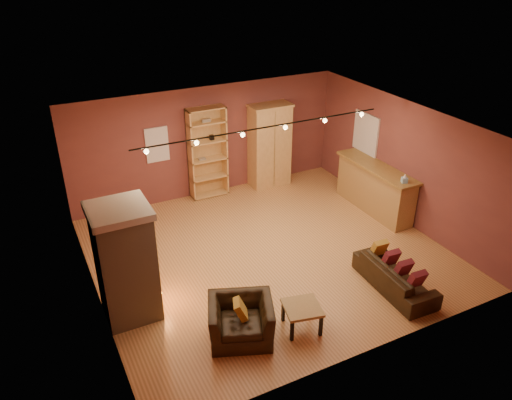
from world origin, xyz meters
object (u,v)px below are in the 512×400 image
bookcase (207,152)px  loveseat (396,272)px  bar_counter (375,188)px  fireplace (126,263)px  armchair (241,315)px  armoire (269,145)px  coffee_table (302,310)px

bookcase → loveseat: (1.65, -5.27, -0.82)m
bar_counter → fireplace: bearing=-169.7°
loveseat → armchair: (-3.15, 0.12, 0.09)m
bar_counter → armchair: (-4.78, -2.56, -0.12)m
armoire → coffee_table: 5.75m
coffee_table → loveseat: bearing=4.1°
bar_counter → coffee_table: (-3.78, -2.84, -0.20)m
fireplace → loveseat: (4.61, -1.55, -0.69)m
armchair → loveseat: bearing=19.3°
loveseat → coffee_table: size_ratio=2.53×
bar_counter → armchair: 5.43m
loveseat → armchair: 3.16m
armoire → coffee_table: bearing=-112.6°
bookcase → armchair: size_ratio=1.90×
bookcase → bar_counter: size_ratio=0.97×
coffee_table → armchair: bearing=164.6°
coffee_table → bar_counter: bearing=36.9°
armoire → bar_counter: (1.59, -2.43, -0.53)m
bookcase → coffee_table: bearing=-95.2°
loveseat → coffee_table: bearing=97.1°
loveseat → coffee_table: (-2.14, -0.15, 0.02)m
bookcase → armchair: bookcase is taller
bar_counter → coffee_table: bearing=-143.1°
bookcase → armoire: bookcase is taller
loveseat → bookcase: bearing=20.4°
fireplace → loveseat: size_ratio=1.16×
loveseat → fireplace: bearing=74.4°
armoire → armchair: size_ratio=1.80×
armoire → loveseat: (-0.05, -5.12, -0.75)m
fireplace → armoire: size_ratio=0.96×
bookcase → bar_counter: (3.29, -2.59, -0.60)m
fireplace → bar_counter: 6.36m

